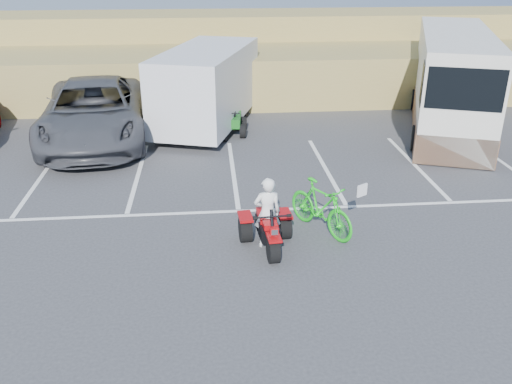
{
  "coord_description": "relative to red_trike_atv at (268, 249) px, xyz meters",
  "views": [
    {
      "loc": [
        -0.65,
        -9.46,
        5.84
      ],
      "look_at": [
        0.33,
        1.28,
        1.0
      ],
      "focal_mm": 38.0,
      "sensor_mm": 36.0,
      "label": 1
    }
  ],
  "objects": [
    {
      "name": "quad_atv_green",
      "position": [
        -0.39,
        8.0,
        0.0
      ],
      "size": [
        1.15,
        1.46,
        0.89
      ],
      "primitive_type": null,
      "rotation": [
        0.0,
        0.0,
        -0.1
      ],
      "color": "#16611A",
      "rests_on": "ground"
    },
    {
      "name": "ground",
      "position": [
        -0.52,
        -0.52,
        0.0
      ],
      "size": [
        100.0,
        100.0,
        0.0
      ],
      "primitive_type": "plane",
      "color": "#38383A",
      "rests_on": "ground"
    },
    {
      "name": "cargo_trailer",
      "position": [
        -1.18,
        8.94,
        1.49
      ],
      "size": [
        4.02,
        6.32,
        2.75
      ],
      "rotation": [
        0.0,
        0.0,
        -0.31
      ],
      "color": "silver",
      "rests_on": "ground"
    },
    {
      "name": "red_trike_atv",
      "position": [
        0.0,
        0.0,
        0.0
      ],
      "size": [
        1.26,
        1.61,
        0.99
      ],
      "primitive_type": null,
      "rotation": [
        0.0,
        0.0,
        0.07
      ],
      "color": "#A7090C",
      "rests_on": "ground"
    },
    {
      "name": "green_dirt_bike",
      "position": [
        1.25,
        0.69,
        0.6
      ],
      "size": [
        1.5,
        1.99,
        1.19
      ],
      "primitive_type": "imported",
      "rotation": [
        0.0,
        0.0,
        0.54
      ],
      "color": "#14BF19",
      "rests_on": "ground"
    },
    {
      "name": "grey_pickup",
      "position": [
        -4.93,
        7.75,
        0.97
      ],
      "size": [
        3.92,
        7.26,
        1.94
      ],
      "primitive_type": "imported",
      "rotation": [
        0.0,
        0.0,
        0.1
      ],
      "color": "#414248",
      "rests_on": "ground"
    },
    {
      "name": "rv_motorhome",
      "position": [
        7.42,
        8.36,
        1.41
      ],
      "size": [
        5.22,
        9.23,
        3.24
      ],
      "rotation": [
        0.0,
        0.0,
        -0.35
      ],
      "color": "silver",
      "rests_on": "ground"
    },
    {
      "name": "quad_atv_blue",
      "position": [
        -3.91,
        6.3,
        0.0
      ],
      "size": [
        1.42,
        1.75,
        1.03
      ],
      "primitive_type": null,
      "rotation": [
        0.0,
        0.0,
        0.17
      ],
      "color": "navy",
      "rests_on": "ground"
    },
    {
      "name": "grass_embankment",
      "position": [
        -0.52,
        14.96,
        1.42
      ],
      "size": [
        40.0,
        8.5,
        3.1
      ],
      "color": "#9A8746",
      "rests_on": "ground"
    },
    {
      "name": "rider",
      "position": [
        -0.01,
        0.15,
        0.79
      ],
      "size": [
        0.6,
        0.42,
        1.58
      ],
      "primitive_type": "imported",
      "rotation": [
        0.0,
        0.0,
        3.22
      ],
      "color": "white",
      "rests_on": "ground"
    },
    {
      "name": "parking_stripes",
      "position": [
        0.34,
        3.54,
        0.0
      ],
      "size": [
        28.0,
        5.16,
        0.01
      ],
      "color": "white",
      "rests_on": "ground"
    }
  ]
}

